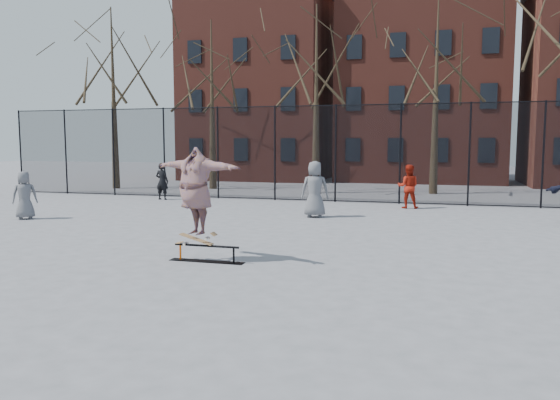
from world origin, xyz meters
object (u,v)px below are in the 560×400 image
(bystander_red, at_px, (408,187))
(skateboard, at_px, (197,242))
(bystander_grey, at_px, (25,195))
(bystander_black, at_px, (162,181))
(skate_rail, at_px, (207,255))
(bystander_extra, at_px, (315,189))
(skater, at_px, (196,197))

(bystander_red, bearing_deg, skateboard, 68.23)
(bystander_grey, distance_m, bystander_black, 6.72)
(skate_rail, bearing_deg, bystander_extra, 84.39)
(skateboard, xyz_separation_m, bystander_red, (3.76, 10.55, 0.41))
(skater, bearing_deg, bystander_black, 140.05)
(bystander_black, bearing_deg, skate_rail, 123.86)
(bystander_extra, bearing_deg, skater, 70.52)
(bystander_black, xyz_separation_m, bystander_red, (10.33, -0.21, 0.03))
(skater, distance_m, bystander_black, 12.62)
(skate_rail, relative_size, bystander_black, 1.03)
(skateboard, xyz_separation_m, bystander_extra, (0.93, 7.19, 0.53))
(skateboard, bearing_deg, skater, 0.00)
(skateboard, relative_size, bystander_grey, 0.51)
(skate_rail, height_order, skateboard, skateboard)
(skateboard, height_order, skater, skater)
(bystander_grey, xyz_separation_m, bystander_black, (1.37, 6.58, 0.01))
(bystander_extra, bearing_deg, bystander_red, -142.21)
(bystander_extra, bearing_deg, skate_rail, 72.29)
(skate_rail, relative_size, bystander_extra, 0.87)
(bystander_red, relative_size, bystander_extra, 0.88)
(bystander_black, bearing_deg, skater, 123.00)
(skate_rail, xyz_separation_m, bystander_extra, (0.71, 7.19, 0.79))
(bystander_grey, bearing_deg, skateboard, 114.28)
(bystander_red, bearing_deg, skater, 68.23)
(skate_rail, height_order, bystander_red, bystander_red)
(skate_rail, distance_m, skater, 1.24)
(skate_rail, xyz_separation_m, bystander_grey, (-8.16, 4.18, 0.64))
(skater, xyz_separation_m, bystander_extra, (0.93, 7.19, -0.42))
(skate_rail, relative_size, skateboard, 2.04)
(skate_rail, distance_m, bystander_extra, 7.27)
(skater, distance_m, bystander_extra, 7.26)
(skateboard, distance_m, bystander_black, 12.61)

